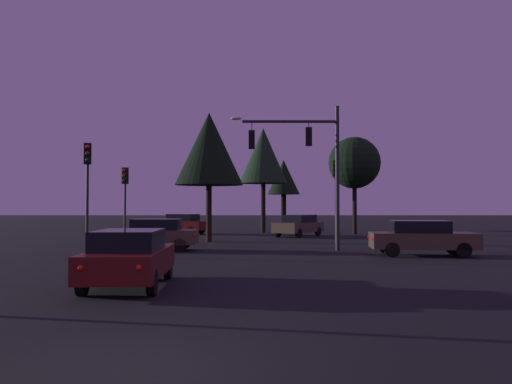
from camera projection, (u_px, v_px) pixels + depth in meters
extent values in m
plane|color=black|center=(232.00, 241.00, 31.32)|extent=(168.00, 168.00, 0.00)
cylinder|color=#232326|center=(339.00, 178.00, 25.08)|extent=(0.20, 0.20, 7.00)
cylinder|color=#232326|center=(291.00, 121.00, 25.14)|extent=(4.60, 0.17, 0.14)
ellipsoid|color=#F4EACC|center=(238.00, 118.00, 25.14)|extent=(0.56, 0.28, 0.16)
cylinder|color=#232326|center=(310.00, 124.00, 25.14)|extent=(0.05, 0.05, 0.29)
cube|color=black|center=(310.00, 137.00, 25.13)|extent=(0.30, 0.24, 0.90)
sphere|color=#4C0A0A|center=(310.00, 131.00, 25.28)|extent=(0.18, 0.18, 0.18)
sphere|color=#F9A319|center=(310.00, 137.00, 25.27)|extent=(0.18, 0.18, 0.18)
sphere|color=#0C4219|center=(310.00, 143.00, 25.26)|extent=(0.18, 0.18, 0.18)
cylinder|color=#232326|center=(253.00, 126.00, 25.13)|extent=(0.05, 0.05, 0.43)
cube|color=black|center=(253.00, 140.00, 25.12)|extent=(0.30, 0.24, 0.90)
sphere|color=#4C0A0A|center=(253.00, 134.00, 25.26)|extent=(0.18, 0.18, 0.18)
sphere|color=#F9A319|center=(253.00, 140.00, 25.26)|extent=(0.18, 0.18, 0.18)
sphere|color=#0C4219|center=(253.00, 146.00, 25.25)|extent=(0.18, 0.18, 0.18)
cylinder|color=#232326|center=(89.00, 210.00, 22.10)|extent=(0.12, 0.12, 3.93)
cube|color=black|center=(89.00, 154.00, 22.16)|extent=(0.35, 0.30, 0.90)
sphere|color=red|center=(89.00, 147.00, 22.03)|extent=(0.18, 0.18, 0.18)
sphere|color=#56380C|center=(89.00, 153.00, 22.03)|extent=(0.18, 0.18, 0.18)
sphere|color=#0C4219|center=(89.00, 160.00, 22.02)|extent=(0.18, 0.18, 0.18)
cylinder|color=#232326|center=(126.00, 215.00, 28.40)|extent=(0.12, 0.12, 3.35)
cube|color=black|center=(127.00, 176.00, 28.45)|extent=(0.36, 0.32, 0.90)
sphere|color=red|center=(125.00, 170.00, 28.32)|extent=(0.18, 0.18, 0.18)
sphere|color=#56380C|center=(125.00, 176.00, 28.32)|extent=(0.18, 0.18, 0.18)
sphere|color=#0C4219|center=(125.00, 181.00, 28.31)|extent=(0.18, 0.18, 0.18)
cylinder|color=#232326|center=(338.00, 210.00, 29.20)|extent=(0.12, 0.12, 3.82)
cube|color=black|center=(337.00, 168.00, 29.26)|extent=(0.33, 0.27, 0.90)
sphere|color=red|center=(338.00, 163.00, 29.13)|extent=(0.18, 0.18, 0.18)
sphere|color=#56380C|center=(338.00, 168.00, 29.12)|extent=(0.18, 0.18, 0.18)
sphere|color=#0C4219|center=(338.00, 173.00, 29.11)|extent=(0.18, 0.18, 0.18)
cube|color=#4C0F0F|center=(131.00, 262.00, 13.94)|extent=(2.02, 4.43, 0.68)
cube|color=black|center=(130.00, 240.00, 13.81)|extent=(1.69, 2.41, 0.52)
cylinder|color=black|center=(113.00, 268.00, 15.34)|extent=(0.22, 0.65, 0.64)
cylinder|color=black|center=(170.00, 268.00, 15.40)|extent=(0.22, 0.65, 0.64)
cylinder|color=black|center=(84.00, 283.00, 12.47)|extent=(0.22, 0.65, 0.64)
cylinder|color=black|center=(154.00, 282.00, 12.52)|extent=(0.22, 0.65, 0.64)
sphere|color=red|center=(82.00, 268.00, 11.73)|extent=(0.14, 0.14, 0.14)
sphere|color=red|center=(140.00, 268.00, 11.78)|extent=(0.14, 0.14, 0.14)
cube|color=#473828|center=(155.00, 237.00, 25.10)|extent=(4.21, 1.77, 0.68)
cube|color=black|center=(158.00, 224.00, 25.11)|extent=(2.28, 1.52, 0.52)
cylinder|color=black|center=(122.00, 245.00, 24.31)|extent=(0.64, 0.20, 0.64)
cylinder|color=black|center=(130.00, 243.00, 25.86)|extent=(0.64, 0.20, 0.64)
cylinder|color=black|center=(181.00, 245.00, 24.31)|extent=(0.64, 0.20, 0.64)
cylinder|color=black|center=(186.00, 243.00, 25.87)|extent=(0.64, 0.20, 0.64)
sphere|color=red|center=(197.00, 235.00, 24.49)|extent=(0.14, 0.14, 0.14)
sphere|color=red|center=(200.00, 234.00, 25.72)|extent=(0.14, 0.14, 0.14)
cube|color=#473828|center=(425.00, 241.00, 22.40)|extent=(4.56, 2.23, 0.68)
cube|color=black|center=(421.00, 227.00, 22.43)|extent=(2.52, 1.79, 0.52)
cylinder|color=black|center=(454.00, 247.00, 23.07)|extent=(0.66, 0.26, 0.64)
cylinder|color=black|center=(465.00, 250.00, 21.44)|extent=(0.66, 0.26, 0.64)
cylinder|color=black|center=(387.00, 247.00, 23.35)|extent=(0.66, 0.26, 0.64)
cylinder|color=black|center=(394.00, 250.00, 21.72)|extent=(0.66, 0.26, 0.64)
sphere|color=red|center=(371.00, 237.00, 23.25)|extent=(0.14, 0.14, 0.14)
sphere|color=red|center=(374.00, 239.00, 21.97)|extent=(0.14, 0.14, 0.14)
cube|color=#473828|center=(300.00, 227.00, 36.21)|extent=(3.87, 4.48, 0.68)
cube|color=black|center=(301.00, 218.00, 36.35)|extent=(2.57, 2.75, 0.52)
cylinder|color=black|center=(300.00, 233.00, 34.60)|extent=(0.53, 0.64, 0.64)
cylinder|color=black|center=(280.00, 233.00, 35.53)|extent=(0.53, 0.64, 0.64)
cylinder|color=black|center=(320.00, 232.00, 36.87)|extent=(0.53, 0.64, 0.64)
cylinder|color=black|center=(300.00, 231.00, 37.79)|extent=(0.53, 0.64, 0.64)
sphere|color=red|center=(322.00, 225.00, 37.57)|extent=(0.14, 0.14, 0.14)
sphere|color=red|center=(307.00, 225.00, 38.30)|extent=(0.14, 0.14, 0.14)
cube|color=#4C0F0F|center=(183.00, 225.00, 39.60)|extent=(4.31, 3.09, 0.68)
cube|color=black|center=(184.00, 217.00, 39.56)|extent=(2.54, 2.17, 0.52)
cylinder|color=black|center=(163.00, 230.00, 39.40)|extent=(0.67, 0.43, 0.64)
cylinder|color=black|center=(173.00, 229.00, 40.79)|extent=(0.67, 0.43, 0.64)
cylinder|color=black|center=(193.00, 230.00, 38.39)|extent=(0.67, 0.43, 0.64)
cylinder|color=black|center=(203.00, 230.00, 39.78)|extent=(0.67, 0.43, 0.64)
sphere|color=red|center=(202.00, 225.00, 38.28)|extent=(0.14, 0.14, 0.14)
sphere|color=red|center=(209.00, 224.00, 39.38)|extent=(0.14, 0.14, 0.14)
cylinder|color=black|center=(285.00, 212.00, 47.41)|extent=(0.46, 0.46, 3.19)
cone|color=black|center=(285.00, 177.00, 47.50)|extent=(2.97, 2.97, 3.15)
cylinder|color=black|center=(265.00, 208.00, 41.82)|extent=(0.36, 0.36, 3.96)
cone|color=black|center=(265.00, 156.00, 41.93)|extent=(3.90, 3.90, 4.48)
cylinder|color=black|center=(356.00, 208.00, 39.01)|extent=(0.33, 0.33, 4.02)
sphere|color=black|center=(356.00, 163.00, 39.10)|extent=(3.90, 3.90, 3.90)
cylinder|color=black|center=(210.00, 213.00, 31.19)|extent=(0.34, 0.34, 3.40)
cone|color=black|center=(211.00, 149.00, 31.29)|extent=(4.11, 4.11, 4.39)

